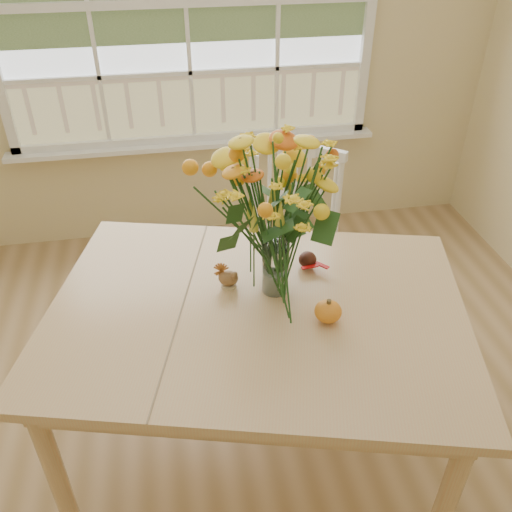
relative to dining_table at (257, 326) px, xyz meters
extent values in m
cube|color=#9A794A|center=(-0.08, -0.31, -0.74)|extent=(4.00, 4.50, 0.01)
cube|color=beige|center=(-0.08, 1.94, 0.61)|extent=(4.00, 0.02, 2.70)
cube|color=silver|center=(-0.08, 1.92, 0.81)|extent=(2.20, 0.00, 1.60)
cube|color=white|center=(-0.08, 1.87, -0.05)|extent=(2.42, 0.12, 0.03)
cube|color=tan|center=(0.00, 0.00, 0.07)|extent=(1.78, 1.47, 0.04)
cube|color=tan|center=(0.00, 0.00, 0.00)|extent=(1.63, 1.32, 0.10)
cylinder|color=tan|center=(-0.78, -0.27, -0.34)|extent=(0.07, 0.07, 0.79)
cylinder|color=tan|center=(-0.54, 0.62, -0.34)|extent=(0.07, 0.07, 0.79)
cylinder|color=tan|center=(0.54, -0.62, -0.34)|extent=(0.07, 0.07, 0.79)
cylinder|color=tan|center=(0.78, 0.27, -0.34)|extent=(0.07, 0.07, 0.79)
cube|color=white|center=(0.28, 0.69, -0.24)|extent=(0.63, 0.61, 0.05)
cube|color=white|center=(0.35, 0.86, 0.04)|extent=(0.47, 0.22, 0.55)
cylinder|color=white|center=(0.04, 0.60, -0.50)|extent=(0.04, 0.04, 0.48)
cylinder|color=white|center=(0.18, 0.93, -0.50)|extent=(0.04, 0.04, 0.48)
cylinder|color=white|center=(0.39, 0.45, -0.50)|extent=(0.04, 0.04, 0.48)
cylinder|color=white|center=(0.52, 0.78, -0.50)|extent=(0.04, 0.04, 0.48)
cylinder|color=white|center=(0.09, 0.09, 0.21)|extent=(0.10, 0.10, 0.23)
ellipsoid|color=orange|center=(0.24, -0.12, 0.13)|extent=(0.10, 0.10, 0.08)
cylinder|color=#CCB78C|center=(-0.09, 0.15, 0.10)|extent=(0.06, 0.06, 0.01)
ellipsoid|color=brown|center=(-0.09, 0.15, 0.13)|extent=(0.09, 0.07, 0.06)
ellipsoid|color=#38160F|center=(0.25, 0.22, 0.13)|extent=(0.07, 0.07, 0.07)
camera|label=1|loc=(-0.28, -1.52, 1.41)|focal=38.00mm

